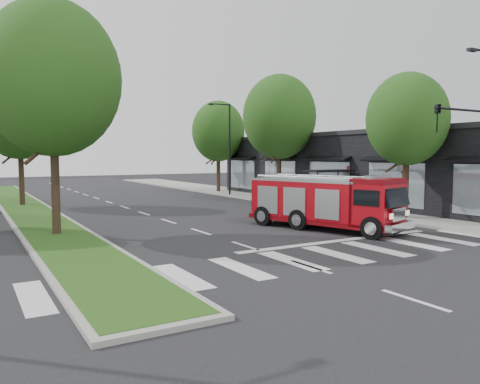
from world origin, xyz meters
name	(u,v)px	position (x,y,z in m)	size (l,w,h in m)	color
ground	(245,246)	(0.00, 0.00, 0.00)	(140.00, 140.00, 0.00)	black
sidewalk_right	(323,204)	(12.50, 10.00, 0.07)	(5.00, 80.00, 0.15)	gray
median	(26,208)	(-6.00, 18.00, 0.08)	(3.00, 50.00, 0.15)	gray
storefront_row	(369,169)	(17.00, 10.00, 2.50)	(8.00, 30.00, 5.00)	black
bus_shelter	(327,178)	(11.20, 8.15, 2.04)	(3.20, 1.60, 2.61)	black
tree_right_near	(407,119)	(11.50, 2.00, 5.51)	(4.40, 4.40, 8.05)	black
tree_right_mid	(279,117)	(11.50, 14.00, 6.49)	(5.60, 5.60, 9.72)	black
tree_right_far	(218,131)	(11.50, 24.00, 5.84)	(5.00, 5.00, 8.73)	black
tree_median_near	(52,79)	(-6.00, 6.00, 6.81)	(5.80, 5.80, 10.16)	black
tree_median_far	(19,112)	(-6.00, 20.00, 6.49)	(5.60, 5.60, 9.72)	black
streetlight_right_far	(228,145)	(10.35, 20.00, 4.48)	(2.11, 0.20, 8.00)	black
fire_engine	(325,203)	(5.44, 1.66, 1.29)	(4.48, 8.11, 2.70)	#63050B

